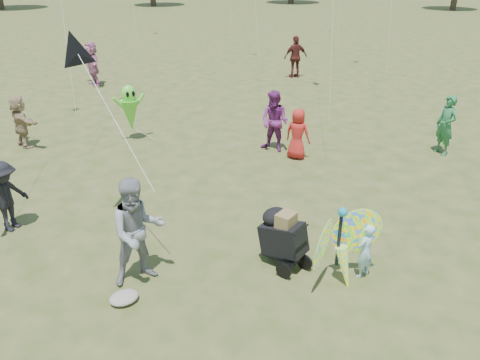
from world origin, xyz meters
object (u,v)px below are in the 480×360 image
(crowd_e, at_px, (275,122))
(butterfly_kite, at_px, (342,247))
(crowd_b, at_px, (6,197))
(crowd_j, at_px, (92,64))
(crowd_d, at_px, (21,122))
(jogging_stroller, at_px, (282,234))
(crowd_a, at_px, (298,134))
(child_girl, at_px, (365,251))
(crowd_f, at_px, (446,125))
(crowd_h, at_px, (296,57))
(alien_kite, at_px, (130,110))
(adult_man, at_px, (138,232))

(crowd_e, distance_m, butterfly_kite, 6.29)
(crowd_b, distance_m, crowd_j, 12.50)
(crowd_d, height_order, jogging_stroller, crowd_d)
(crowd_j, distance_m, jogging_stroller, 15.42)
(butterfly_kite, bearing_deg, jogging_stroller, 116.25)
(crowd_a, bearing_deg, crowd_d, 22.82)
(child_girl, bearing_deg, crowd_a, -123.79)
(jogging_stroller, bearing_deg, child_girl, -68.63)
(crowd_a, relative_size, crowd_j, 0.76)
(crowd_a, height_order, crowd_d, crowd_d)
(jogging_stroller, relative_size, butterfly_kite, 0.65)
(crowd_f, bearing_deg, jogging_stroller, -65.22)
(crowd_d, bearing_deg, crowd_f, -138.18)
(crowd_h, bearing_deg, crowd_j, -8.08)
(child_girl, relative_size, crowd_f, 0.61)
(crowd_d, xyz_separation_m, alien_kite, (2.95, -1.19, 0.19))
(child_girl, distance_m, crowd_f, 6.86)
(crowd_e, bearing_deg, crowd_d, -149.38)
(crowd_b, relative_size, jogging_stroller, 1.34)
(crowd_d, relative_size, crowd_h, 0.81)
(child_girl, distance_m, alien_kite, 8.87)
(crowd_f, height_order, crowd_j, crowd_j)
(crowd_j, height_order, jogging_stroller, crowd_j)
(crowd_d, height_order, crowd_j, crowd_j)
(adult_man, xyz_separation_m, crowd_j, (3.40, 14.47, -0.03))
(jogging_stroller, bearing_deg, crowd_e, 34.65)
(adult_man, height_order, crowd_b, adult_man)
(crowd_b, bearing_deg, crowd_a, -37.04)
(butterfly_kite, bearing_deg, crowd_f, 23.37)
(child_girl, distance_m, crowd_j, 16.47)
(child_girl, bearing_deg, butterfly_kite, -17.57)
(adult_man, distance_m, crowd_b, 3.48)
(crowd_b, xyz_separation_m, crowd_f, (11.20, -2.08, 0.10))
(crowd_f, distance_m, crowd_h, 10.17)
(jogging_stroller, distance_m, alien_kite, 7.72)
(crowd_h, relative_size, alien_kite, 1.10)
(crowd_a, bearing_deg, crowd_f, -146.70)
(adult_man, bearing_deg, alien_kite, 76.52)
(crowd_a, xyz_separation_m, crowd_h, (6.14, 7.91, 0.24))
(crowd_j, bearing_deg, child_girl, -3.63)
(crowd_d, bearing_deg, jogging_stroller, -175.03)
(crowd_e, bearing_deg, adult_man, -80.90)
(crowd_f, bearing_deg, crowd_e, -115.00)
(alien_kite, bearing_deg, crowd_d, 158.04)
(crowd_b, bearing_deg, child_girl, -81.45)
(crowd_e, bearing_deg, alien_kite, -158.34)
(adult_man, relative_size, crowd_f, 1.13)
(crowd_b, distance_m, crowd_e, 7.27)
(child_girl, bearing_deg, crowd_j, -97.89)
(crowd_a, height_order, jogging_stroller, crowd_a)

